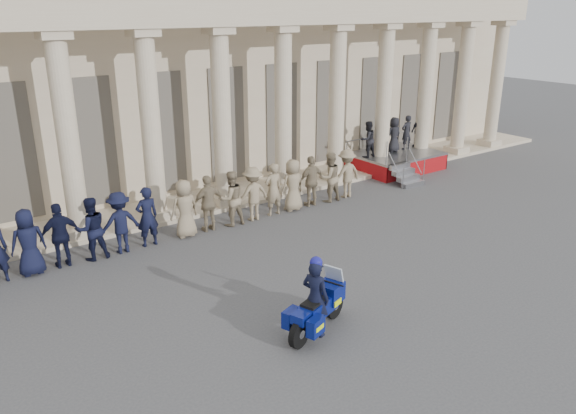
{
  "coord_description": "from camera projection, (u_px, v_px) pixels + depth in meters",
  "views": [
    {
      "loc": [
        -8.08,
        -9.05,
        6.92
      ],
      "look_at": [
        0.56,
        3.02,
        1.6
      ],
      "focal_mm": 35.0,
      "sensor_mm": 36.0,
      "label": 1
    }
  ],
  "objects": [
    {
      "name": "ground",
      "position": [
        341.0,
        307.0,
        13.68
      ],
      "size": [
        90.0,
        90.0,
        0.0
      ],
      "primitive_type": "plane",
      "color": "#424245",
      "rests_on": "ground"
    },
    {
      "name": "building",
      "position": [
        114.0,
        67.0,
        23.45
      ],
      "size": [
        40.0,
        12.5,
        9.0
      ],
      "color": "#C1AE90",
      "rests_on": "ground"
    },
    {
      "name": "officer_rank",
      "position": [
        130.0,
        220.0,
        16.63
      ],
      "size": [
        18.42,
        0.71,
        1.87
      ],
      "color": "black",
      "rests_on": "ground"
    },
    {
      "name": "reviewing_stand",
      "position": [
        393.0,
        143.0,
        24.76
      ],
      "size": [
        4.03,
        3.74,
        2.32
      ],
      "color": "gray",
      "rests_on": "ground"
    },
    {
      "name": "motorcycle",
      "position": [
        318.0,
        308.0,
        12.48
      ],
      "size": [
        2.04,
        1.19,
        1.37
      ],
      "rotation": [
        0.0,
        0.0,
        0.35
      ],
      "color": "black",
      "rests_on": "ground"
    },
    {
      "name": "rider",
      "position": [
        315.0,
        296.0,
        12.27
      ],
      "size": [
        0.63,
        0.76,
        1.89
      ],
      "rotation": [
        0.0,
        0.0,
        1.92
      ],
      "color": "black",
      "rests_on": "ground"
    }
  ]
}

